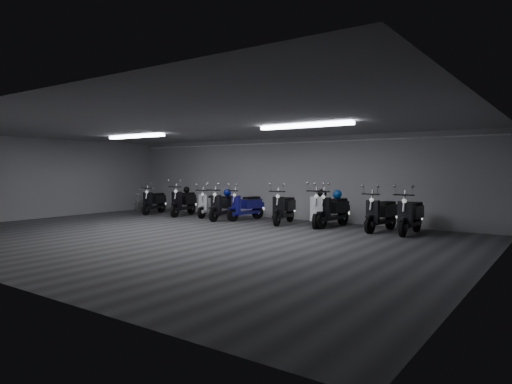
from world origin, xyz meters
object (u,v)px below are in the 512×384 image
Objects in this scene: scooter_0 at (154,198)px; scooter_6 at (320,204)px; scooter_5 at (284,203)px; scooter_8 at (381,208)px; helmet_0 at (322,193)px; scooter_4 at (246,202)px; scooter_1 at (183,198)px; helmet_3 at (187,190)px; scooter_2 at (210,200)px; helmet_1 at (227,192)px; scooter_7 at (333,205)px; scooter_3 at (223,201)px; bicycle at (141,197)px; scooter_9 at (410,209)px; helmet_2 at (337,194)px.

scooter_0 is 0.92× the size of scooter_6.
scooter_8 reaches higher than scooter_5.
scooter_0 is at bearing -175.03° from helmet_0.
scooter_4 reaches higher than scooter_0.
scooter_1 is 0.38m from helmet_3.
scooter_4 is (1.61, -0.01, 0.02)m from scooter_2.
helmet_1 is (2.05, 0.05, 0.25)m from scooter_1.
scooter_1 is 5.87m from scooter_7.
scooter_4 is (2.69, 0.23, -0.05)m from scooter_1.
scooter_1 reaches higher than scooter_2.
scooter_5 is 6.36× the size of helmet_0.
scooter_2 is 6.33× the size of helmet_1.
scooter_2 is at bearing 150.86° from scooter_3.
helmet_1 is at bearing -13.83° from scooter_1.
scooter_1 is 7.37m from scooter_8.
scooter_7 reaches higher than helmet_3.
bicycle is (-4.95, 0.65, -0.06)m from scooter_3.
scooter_0 is 7.29m from scooter_7.
scooter_4 is 5.50m from scooter_9.
scooter_6 is at bearing -135.23° from helmet_2.
helmet_3 is (-2.12, 0.20, 0.03)m from helmet_1.
scooter_9 is (2.33, -0.18, -0.00)m from scooter_7.
helmet_2 is at bearing 7.67° from helmet_1.
scooter_3 is at bearing -176.48° from scooter_9.
scooter_4 reaches higher than bicycle.
scooter_8 is at bearing -15.19° from scooter_0.
scooter_8 is at bearing -6.72° from helmet_0.
helmet_2 is at bearing 30.18° from scooter_6.
scooter_5 is 1.70m from helmet_2.
helmet_0 is at bearing -75.73° from bicycle.
scooter_0 is at bearing -163.44° from helmet_3.
scooter_9 reaches higher than scooter_2.
scooter_5 is at bearing -78.42° from bicycle.
scooter_3 is 6.12m from scooter_9.
scooter_6 reaches higher than scooter_9.
scooter_5 is at bearing 2.19° from scooter_3.
helmet_1 is (-3.81, -0.27, 0.26)m from scooter_7.
scooter_1 is 5.52m from scooter_6.
helmet_3 is (-7.43, 0.03, 0.30)m from scooter_8.
scooter_4 is 0.73m from helmet_1.
scooter_4 is (4.10, 0.39, 0.00)m from scooter_0.
scooter_8 is 0.98× the size of bicycle.
scooter_0 reaches higher than helmet_0.
scooter_9 is at bearing -15.85° from scooter_0.
bicycle is at bearing 166.15° from scooter_5.
bicycle is 4.95m from helmet_1.
scooter_0 is 9.61m from scooter_9.
scooter_6 reaches higher than scooter_4.
scooter_6 is (3.44, 0.38, 0.04)m from scooter_3.
scooter_9 is at bearing 0.84° from helmet_1.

